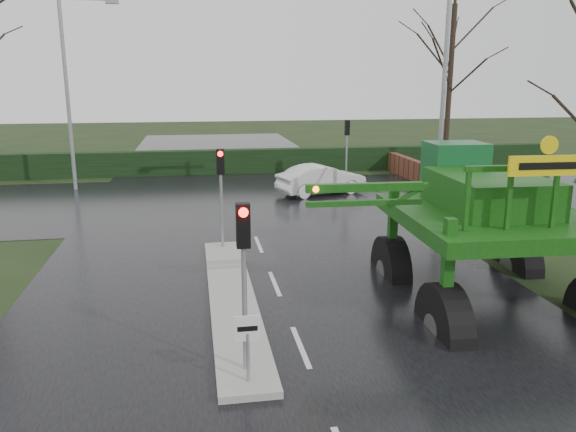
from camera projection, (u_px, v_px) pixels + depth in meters
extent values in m
plane|color=black|center=(301.00, 348.00, 12.38)|extent=(140.00, 140.00, 0.00)
cube|color=black|center=(253.00, 231.00, 21.96)|extent=(14.00, 80.00, 0.02)
cube|color=black|center=(240.00, 199.00, 27.71)|extent=(80.00, 12.00, 0.02)
cube|color=gray|center=(232.00, 297.00, 15.02)|extent=(1.20, 10.00, 0.16)
cube|color=black|center=(229.00, 162.00, 35.19)|extent=(44.00, 0.90, 1.50)
cube|color=#592D1E|center=(441.00, 181.00, 29.26)|extent=(0.40, 20.00, 1.20)
cylinder|color=gray|center=(248.00, 358.00, 10.58)|extent=(0.07, 0.07, 1.00)
cube|color=silver|center=(247.00, 328.00, 10.43)|extent=(0.50, 0.04, 0.50)
cube|color=black|center=(247.00, 329.00, 10.41)|extent=(0.38, 0.01, 0.10)
cylinder|color=gray|center=(244.00, 293.00, 10.79)|extent=(0.10, 0.10, 3.50)
cube|color=black|center=(243.00, 226.00, 10.48)|extent=(0.26, 0.22, 0.85)
sphere|color=#FF0C07|center=(243.00, 213.00, 10.28)|extent=(0.18, 0.18, 0.18)
cylinder|color=gray|center=(221.00, 201.00, 18.94)|extent=(0.10, 0.10, 3.50)
cube|color=black|center=(220.00, 162.00, 18.62)|extent=(0.26, 0.22, 0.85)
sphere|color=#FF0C07|center=(220.00, 154.00, 18.43)|extent=(0.18, 0.18, 0.18)
cylinder|color=gray|center=(347.00, 151.00, 32.17)|extent=(0.10, 0.10, 3.50)
cube|color=black|center=(347.00, 128.00, 31.85)|extent=(0.26, 0.22, 0.85)
sphere|color=#FF0C07|center=(347.00, 123.00, 31.91)|extent=(0.18, 0.18, 0.18)
cylinder|color=gray|center=(443.00, 98.00, 24.06)|extent=(0.20, 0.20, 10.00)
cylinder|color=gray|center=(67.00, 95.00, 28.99)|extent=(0.20, 0.20, 10.00)
cube|color=gray|center=(112.00, 2.00, 28.32)|extent=(0.65, 0.30, 0.20)
cylinder|color=black|center=(449.00, 93.00, 33.41)|extent=(0.32, 0.32, 10.00)
cylinder|color=black|center=(341.00, 261.00, 14.69)|extent=(0.70, 2.29, 2.26)
cylinder|color=#595B56|center=(341.00, 261.00, 14.69)|extent=(0.70, 0.82, 0.79)
cube|color=#10430B|center=(342.00, 208.00, 14.36)|extent=(0.26, 0.26, 2.60)
cylinder|color=black|center=(488.00, 255.00, 15.21)|extent=(0.70, 2.29, 2.26)
cylinder|color=#595B56|center=(488.00, 255.00, 15.21)|extent=(0.70, 0.82, 0.79)
cube|color=#10430B|center=(492.00, 204.00, 14.87)|extent=(0.26, 0.26, 2.60)
cylinder|color=black|center=(388.00, 327.00, 10.77)|extent=(0.70, 2.29, 2.26)
cylinder|color=#595B56|center=(388.00, 327.00, 10.77)|extent=(0.70, 0.82, 0.79)
cube|color=#10430B|center=(391.00, 257.00, 10.43)|extent=(0.26, 0.26, 2.60)
cube|color=#10430B|center=(453.00, 194.00, 12.48)|extent=(4.95, 5.60, 0.40)
cube|color=#10430B|center=(451.00, 164.00, 12.55)|extent=(2.61, 3.48, 1.02)
cube|color=#124F26|center=(416.00, 137.00, 14.64)|extent=(1.75, 1.42, 1.47)
cube|color=#10430B|center=(500.00, 126.00, 10.35)|extent=(3.40, 0.26, 0.14)
cube|color=#10430B|center=(295.00, 153.00, 11.34)|extent=(2.95, 0.31, 0.20)
sphere|color=orange|center=(233.00, 155.00, 11.08)|extent=(0.16, 0.16, 0.16)
cube|color=yellow|center=(513.00, 121.00, 9.88)|extent=(1.81, 0.13, 0.45)
cube|color=black|center=(513.00, 121.00, 9.88)|extent=(1.36, 0.06, 0.16)
cylinder|color=yellow|center=(515.00, 95.00, 9.77)|extent=(0.41, 0.06, 0.41)
imported|color=white|center=(321.00, 194.00, 28.92)|extent=(4.88, 2.90, 1.52)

